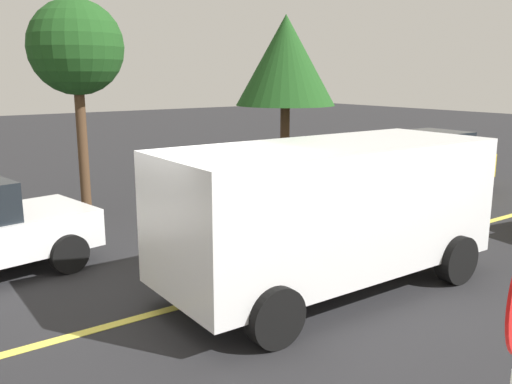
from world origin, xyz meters
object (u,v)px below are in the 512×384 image
(tree_left_verge, at_px, (76,49))
(tree_centre_verge, at_px, (286,61))
(car_yellow_behind_van, at_px, (423,162))
(white_van, at_px, (331,207))

(tree_left_verge, distance_m, tree_centre_verge, 6.45)
(car_yellow_behind_van, relative_size, tree_centre_verge, 0.87)
(tree_left_verge, xyz_separation_m, tree_centre_verge, (6.41, 0.62, -0.16))
(tree_left_verge, height_order, tree_centre_verge, tree_centre_verge)
(tree_centre_verge, bearing_deg, white_van, -124.54)
(white_van, height_order, car_yellow_behind_van, white_van)
(car_yellow_behind_van, bearing_deg, tree_left_verge, 160.48)
(tree_left_verge, relative_size, tree_centre_verge, 0.98)
(white_van, xyz_separation_m, tree_left_verge, (-1.43, 6.62, 2.46))
(white_van, distance_m, tree_left_verge, 7.20)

